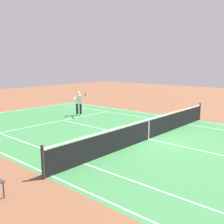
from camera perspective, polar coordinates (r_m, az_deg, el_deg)
name	(u,v)px	position (r m, az deg, el deg)	size (l,w,h in m)	color
ground_plane	(148,139)	(12.56, 7.87, -5.85)	(60.00, 60.00, 0.00)	brown
court_slab	(148,139)	(12.56, 7.87, -5.84)	(24.20, 11.40, 0.00)	#387A42
court_line_markings	(148,139)	(12.56, 7.87, -5.83)	(23.85, 11.05, 0.01)	white
tennis_net	(149,129)	(12.44, 7.93, -3.67)	(0.10, 11.70, 1.08)	#2D2D33
tennis_player_near	(79,102)	(18.08, -7.18, 2.13)	(1.18, 0.75, 1.70)	black
tennis_ball	(72,126)	(15.08, -8.71, -3.00)	(0.07, 0.07, 0.07)	#CCE01E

